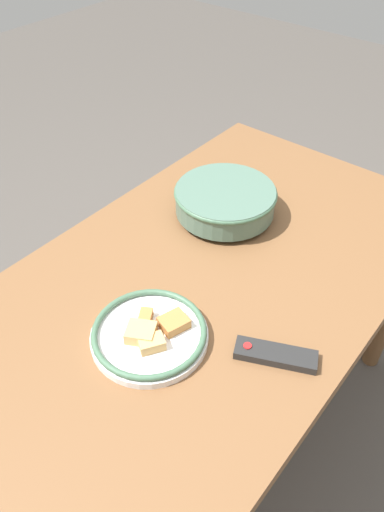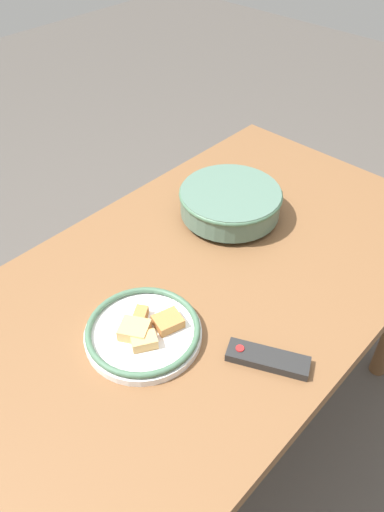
% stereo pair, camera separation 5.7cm
% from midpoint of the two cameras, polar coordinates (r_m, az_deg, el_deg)
% --- Properties ---
extents(ground_plane, '(8.00, 8.00, 0.00)m').
position_cam_midpoint_polar(ground_plane, '(1.81, -0.64, -19.82)').
color(ground_plane, '#4C4742').
extents(dining_table, '(1.49, 0.80, 0.74)m').
position_cam_midpoint_polar(dining_table, '(1.27, -0.86, -5.85)').
color(dining_table, brown).
rests_on(dining_table, ground_plane).
extents(noodle_bowl, '(0.28, 0.28, 0.09)m').
position_cam_midpoint_polar(noodle_bowl, '(1.39, 2.63, 6.36)').
color(noodle_bowl, '#4C6B5B').
rests_on(noodle_bowl, dining_table).
extents(food_plate, '(0.26, 0.26, 0.05)m').
position_cam_midpoint_polar(food_plate, '(1.09, -6.36, -8.87)').
color(food_plate, white).
rests_on(food_plate, dining_table).
extents(tv_remote, '(0.12, 0.18, 0.02)m').
position_cam_midpoint_polar(tv_remote, '(1.07, 7.99, -11.15)').
color(tv_remote, black).
rests_on(tv_remote, dining_table).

